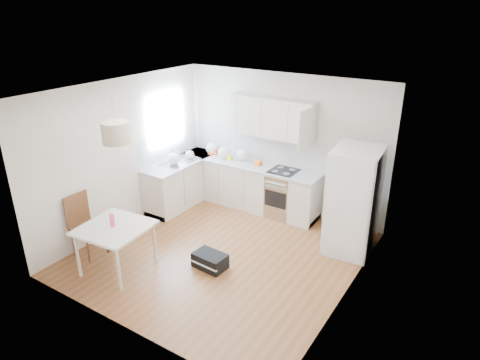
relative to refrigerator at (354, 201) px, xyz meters
The scene contains 29 objects.
floor 2.35m from the refrigerator, 143.06° to the right, with size 4.20×4.20×0.00m, color brown.
ceiling 2.83m from the refrigerator, 143.06° to the right, with size 4.20×4.20×0.00m, color white.
wall_back 1.96m from the refrigerator, 155.39° to the left, with size 4.20×4.20×0.00m, color white.
wall_left 4.08m from the refrigerator, 161.21° to the right, with size 4.20×4.20×0.00m, color white.
wall_right 1.43m from the refrigerator, 74.40° to the right, with size 4.20×4.20×0.00m, color white.
window_glassblock 3.92m from the refrigerator, behind, with size 0.02×1.00×1.00m, color #BFE0F9.
cabinets_back 2.43m from the refrigerator, 168.04° to the left, with size 3.00×0.60×0.88m, color silver.
cabinets_left 3.57m from the refrigerator, behind, with size 0.60×1.80×0.88m, color silver.
counter_back 2.39m from the refrigerator, 168.04° to the left, with size 3.02×0.64×0.04m, color #ABADB0.
counter_left 3.54m from the refrigerator, behind, with size 0.64×1.82×0.04m, color #ABADB0.
backsplash_back 2.49m from the refrigerator, 161.34° to the left, with size 3.00×0.01×0.58m, color white.
backsplash_left 3.84m from the refrigerator, behind, with size 0.01×1.80×0.58m, color white.
upper_cabinets 2.22m from the refrigerator, 161.39° to the left, with size 1.70×0.32×0.75m, color silver.
range_oven 1.67m from the refrigerator, 162.14° to the left, with size 0.50×0.61×0.88m, color #BABCBF, non-canonical shape.
sink 3.54m from the refrigerator, behind, with size 0.50×0.80×0.16m, color #BABCBF, non-canonical shape.
refrigerator is the anchor object (origin of this frame).
dining_table 3.80m from the refrigerator, 138.04° to the right, with size 1.04×1.04×0.76m.
dining_chair 4.34m from the refrigerator, 145.15° to the right, with size 0.44×0.44×1.03m, color #4D2D17, non-canonical shape.
drink_bottle 3.82m from the refrigerator, 138.18° to the right, with size 0.07×0.07×0.25m, color #EC417A.
gym_bag 2.51m from the refrigerator, 133.90° to the right, with size 0.51×0.34×0.24m, color black.
pendant_lamp 3.85m from the refrigerator, 139.81° to the right, with size 0.40×0.40×0.31m, color #C0AC93.
grocery_bag_a 3.33m from the refrigerator, 169.89° to the left, with size 0.26×0.22×0.24m, color white.
grocery_bag_b 2.92m from the refrigerator, behind, with size 0.28×0.23×0.25m, color white.
grocery_bag_c 2.58m from the refrigerator, 167.02° to the left, with size 0.27×0.23×0.24m, color white.
grocery_bag_d 3.47m from the refrigerator, behind, with size 0.19×0.16×0.17m, color white.
grocery_bag_e 3.54m from the refrigerator, behind, with size 0.26×0.22×0.23m, color white.
snack_orange 2.17m from the refrigerator, 166.37° to the left, with size 0.14×0.09×0.10m, color #D94E13.
snack_yellow 2.79m from the refrigerator, behind, with size 0.14×0.09×0.10m, color yellow.
snack_red 3.28m from the refrigerator, behind, with size 0.18×0.11×0.12m, color red.
Camera 1 is at (3.54, -4.98, 3.87)m, focal length 32.00 mm.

